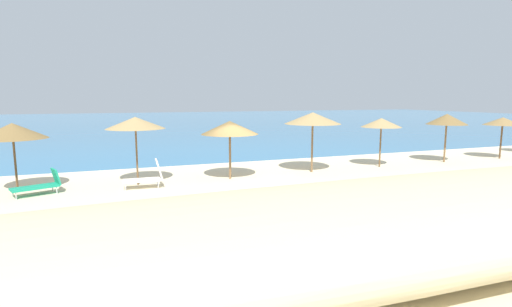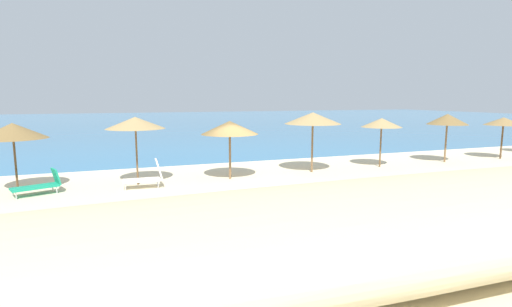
{
  "view_description": "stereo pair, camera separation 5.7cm",
  "coord_description": "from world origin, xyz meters",
  "px_view_note": "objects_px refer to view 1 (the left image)",
  "views": [
    {
      "loc": [
        -5.05,
        -14.53,
        3.56
      ],
      "look_at": [
        1.06,
        1.92,
        1.03
      ],
      "focal_mm": 27.13,
      "sensor_mm": 36.0,
      "label": 1
    },
    {
      "loc": [
        -5.0,
        -14.55,
        3.56
      ],
      "look_at": [
        1.06,
        1.92,
        1.03
      ],
      "focal_mm": 27.13,
      "sensor_mm": 36.0,
      "label": 2
    }
  ],
  "objects_px": {
    "beach_umbrella_5": "(230,128)",
    "beach_umbrella_9": "(503,121)",
    "beach_umbrella_8": "(447,119)",
    "lounge_chair_2": "(40,185)",
    "lounge_chair_1": "(147,177)",
    "beach_umbrella_7": "(381,123)",
    "beach_umbrella_4": "(135,123)",
    "beach_umbrella_3": "(12,131)",
    "beach_umbrella_6": "(313,118)"
  },
  "relations": [
    {
      "from": "beach_umbrella_9",
      "to": "beach_umbrella_8",
      "type": "bearing_deg",
      "value": 177.81
    },
    {
      "from": "lounge_chair_2",
      "to": "beach_umbrella_8",
      "type": "bearing_deg",
      "value": -110.39
    },
    {
      "from": "lounge_chair_1",
      "to": "beach_umbrella_6",
      "type": "bearing_deg",
      "value": -82.67
    },
    {
      "from": "beach_umbrella_6",
      "to": "beach_umbrella_9",
      "type": "xyz_separation_m",
      "value": [
        12.47,
        -0.15,
        -0.4
      ]
    },
    {
      "from": "beach_umbrella_5",
      "to": "beach_umbrella_6",
      "type": "xyz_separation_m",
      "value": [
        4.16,
        0.16,
        0.32
      ]
    },
    {
      "from": "beach_umbrella_4",
      "to": "beach_umbrella_6",
      "type": "distance_m",
      "value": 8.07
    },
    {
      "from": "beach_umbrella_5",
      "to": "beach_umbrella_7",
      "type": "distance_m",
      "value": 8.16
    },
    {
      "from": "beach_umbrella_4",
      "to": "beach_umbrella_8",
      "type": "height_order",
      "value": "beach_umbrella_4"
    },
    {
      "from": "beach_umbrella_4",
      "to": "lounge_chair_2",
      "type": "distance_m",
      "value": 4.15
    },
    {
      "from": "beach_umbrella_4",
      "to": "lounge_chair_2",
      "type": "xyz_separation_m",
      "value": [
        -3.5,
        -0.45,
        -2.18
      ]
    },
    {
      "from": "beach_umbrella_7",
      "to": "lounge_chair_2",
      "type": "distance_m",
      "value": 15.7
    },
    {
      "from": "beach_umbrella_4",
      "to": "beach_umbrella_7",
      "type": "distance_m",
      "value": 12.08
    },
    {
      "from": "beach_umbrella_3",
      "to": "beach_umbrella_8",
      "type": "distance_m",
      "value": 20.82
    },
    {
      "from": "beach_umbrella_8",
      "to": "lounge_chair_1",
      "type": "height_order",
      "value": "beach_umbrella_8"
    },
    {
      "from": "beach_umbrella_9",
      "to": "beach_umbrella_6",
      "type": "bearing_deg",
      "value": 179.3
    },
    {
      "from": "lounge_chair_2",
      "to": "beach_umbrella_3",
      "type": "bearing_deg",
      "value": 27.46
    },
    {
      "from": "beach_umbrella_3",
      "to": "beach_umbrella_4",
      "type": "relative_size",
      "value": 0.94
    },
    {
      "from": "lounge_chair_1",
      "to": "beach_umbrella_4",
      "type": "bearing_deg",
      "value": 25.44
    },
    {
      "from": "beach_umbrella_9",
      "to": "lounge_chair_1",
      "type": "bearing_deg",
      "value": -178.44
    },
    {
      "from": "beach_umbrella_3",
      "to": "beach_umbrella_7",
      "type": "bearing_deg",
      "value": -1.2
    },
    {
      "from": "beach_umbrella_3",
      "to": "beach_umbrella_5",
      "type": "distance_m",
      "value": 8.33
    },
    {
      "from": "beach_umbrella_8",
      "to": "beach_umbrella_9",
      "type": "bearing_deg",
      "value": -2.19
    },
    {
      "from": "beach_umbrella_5",
      "to": "beach_umbrella_6",
      "type": "height_order",
      "value": "beach_umbrella_6"
    },
    {
      "from": "beach_umbrella_7",
      "to": "beach_umbrella_8",
      "type": "distance_m",
      "value": 4.34
    },
    {
      "from": "beach_umbrella_3",
      "to": "beach_umbrella_8",
      "type": "relative_size",
      "value": 0.98
    },
    {
      "from": "lounge_chair_2",
      "to": "beach_umbrella_4",
      "type": "bearing_deg",
      "value": -104.17
    },
    {
      "from": "beach_umbrella_6",
      "to": "beach_umbrella_9",
      "type": "relative_size",
      "value": 1.18
    },
    {
      "from": "beach_umbrella_8",
      "to": "lounge_chair_2",
      "type": "relative_size",
      "value": 1.55
    },
    {
      "from": "beach_umbrella_3",
      "to": "beach_umbrella_6",
      "type": "distance_m",
      "value": 12.48
    },
    {
      "from": "beach_umbrella_3",
      "to": "lounge_chair_2",
      "type": "height_order",
      "value": "beach_umbrella_3"
    },
    {
      "from": "beach_umbrella_5",
      "to": "beach_umbrella_6",
      "type": "distance_m",
      "value": 4.17
    },
    {
      "from": "beach_umbrella_3",
      "to": "lounge_chair_1",
      "type": "bearing_deg",
      "value": -12.98
    },
    {
      "from": "beach_umbrella_3",
      "to": "lounge_chair_1",
      "type": "distance_m",
      "value": 5.2
    },
    {
      "from": "beach_umbrella_3",
      "to": "beach_umbrella_5",
      "type": "bearing_deg",
      "value": -3.76
    },
    {
      "from": "beach_umbrella_7",
      "to": "beach_umbrella_8",
      "type": "relative_size",
      "value": 0.94
    },
    {
      "from": "lounge_chair_1",
      "to": "lounge_chair_2",
      "type": "relative_size",
      "value": 0.89
    },
    {
      "from": "beach_umbrella_9",
      "to": "lounge_chair_2",
      "type": "bearing_deg",
      "value": -179.42
    },
    {
      "from": "beach_umbrella_3",
      "to": "beach_umbrella_5",
      "type": "height_order",
      "value": "beach_umbrella_3"
    },
    {
      "from": "beach_umbrella_4",
      "to": "beach_umbrella_7",
      "type": "height_order",
      "value": "beach_umbrella_4"
    },
    {
      "from": "lounge_chair_1",
      "to": "beach_umbrella_9",
      "type": "bearing_deg",
      "value": -86.29
    },
    {
      "from": "beach_umbrella_4",
      "to": "beach_umbrella_8",
      "type": "xyz_separation_m",
      "value": [
        16.42,
        -0.05,
        -0.17
      ]
    },
    {
      "from": "lounge_chair_1",
      "to": "beach_umbrella_5",
      "type": "bearing_deg",
      "value": -79.24
    },
    {
      "from": "lounge_chair_2",
      "to": "lounge_chair_1",
      "type": "bearing_deg",
      "value": -116.12
    },
    {
      "from": "beach_umbrella_8",
      "to": "lounge_chair_2",
      "type": "distance_m",
      "value": 20.02
    },
    {
      "from": "beach_umbrella_4",
      "to": "lounge_chair_2",
      "type": "relative_size",
      "value": 1.61
    },
    {
      "from": "beach_umbrella_3",
      "to": "beach_umbrella_7",
      "type": "xyz_separation_m",
      "value": [
        16.48,
        -0.35,
        -0.04
      ]
    },
    {
      "from": "beach_umbrella_3",
      "to": "lounge_chair_2",
      "type": "xyz_separation_m",
      "value": [
        0.9,
        -0.78,
        -1.96
      ]
    },
    {
      "from": "beach_umbrella_5",
      "to": "beach_umbrella_9",
      "type": "relative_size",
      "value": 1.05
    },
    {
      "from": "beach_umbrella_4",
      "to": "beach_umbrella_5",
      "type": "bearing_deg",
      "value": -3.15
    },
    {
      "from": "beach_umbrella_8",
      "to": "lounge_chair_1",
      "type": "relative_size",
      "value": 1.73
    }
  ]
}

